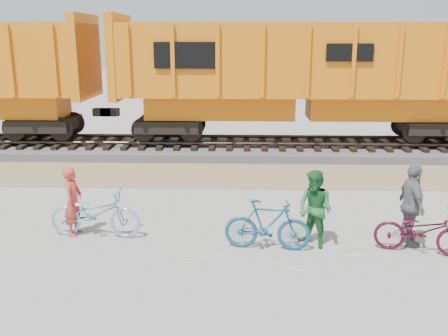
% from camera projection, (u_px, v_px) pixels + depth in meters
% --- Properties ---
extents(ground, '(120.00, 120.00, 0.00)m').
position_uv_depth(ground, '(251.00, 243.00, 10.81)').
color(ground, '#9E9E99').
rests_on(ground, ground).
extents(gravel_strip, '(120.00, 3.00, 0.02)m').
position_uv_depth(gravel_strip, '(248.00, 175.00, 16.13)').
color(gravel_strip, '#99845F').
rests_on(gravel_strip, ground).
extents(ballast_bed, '(120.00, 4.00, 0.30)m').
position_uv_depth(ballast_bed, '(246.00, 148.00, 19.48)').
color(ballast_bed, slate).
rests_on(ballast_bed, ground).
extents(track, '(120.00, 2.60, 0.24)m').
position_uv_depth(track, '(246.00, 140.00, 19.39)').
color(track, black).
rests_on(track, ballast_bed).
extents(hopper_car_center, '(14.00, 3.13, 4.65)m').
position_uv_depth(hopper_car_center, '(302.00, 74.00, 18.69)').
color(hopper_car_center, black).
rests_on(hopper_car_center, track).
extents(bicycle_blue, '(2.11, 0.86, 1.08)m').
position_uv_depth(bicycle_blue, '(95.00, 213.00, 11.07)').
color(bicycle_blue, '#78BED9').
rests_on(bicycle_blue, ground).
extents(bicycle_teal, '(1.85, 0.70, 1.08)m').
position_uv_depth(bicycle_teal, '(268.00, 225.00, 10.38)').
color(bicycle_teal, navy).
rests_on(bicycle_teal, ground).
extents(bicycle_maroon, '(1.96, 1.12, 0.97)m').
position_uv_depth(bicycle_maroon, '(421.00, 231.00, 10.21)').
color(bicycle_maroon, '#480C21').
rests_on(bicycle_maroon, ground).
extents(person_solo, '(0.40, 0.59, 1.57)m').
position_uv_depth(person_solo, '(73.00, 201.00, 11.12)').
color(person_solo, red).
rests_on(person_solo, ground).
extents(person_man, '(1.01, 1.01, 1.65)m').
position_uv_depth(person_man, '(315.00, 209.00, 10.47)').
color(person_man, '#22682D').
rests_on(person_man, ground).
extents(person_woman, '(0.53, 1.09, 1.80)m').
position_uv_depth(person_woman, '(412.00, 205.00, 10.49)').
color(person_woman, slate).
rests_on(person_woman, ground).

